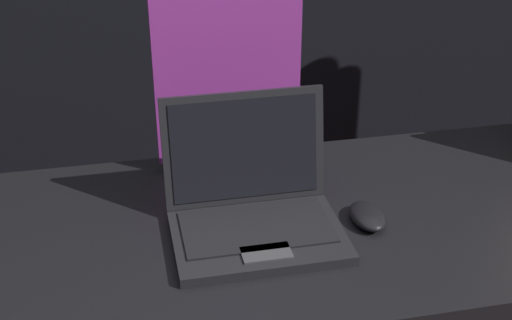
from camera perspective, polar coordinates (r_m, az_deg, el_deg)
laptop_middle at (r=1.42m, az=-0.27°, el=-3.31°), size 0.33×0.29×0.25m
mouse_middle at (r=1.47m, az=8.88°, el=-4.46°), size 0.07×0.11×0.03m
promo_stand_middle at (r=1.57m, az=-2.30°, el=8.05°), size 0.33×0.07×0.54m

